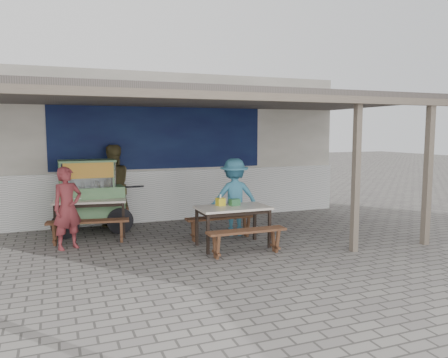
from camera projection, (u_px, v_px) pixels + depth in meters
The scene contains 17 objects.
ground at pixel (213, 251), 7.76m from camera, with size 60.00×60.00×0.00m, color slate.
back_wall at pixel (164, 148), 10.89m from camera, with size 9.00×1.28×3.50m.
warung_roof at pixel (197, 100), 8.30m from camera, with size 9.00×4.21×2.81m.
table_left at pixel (90, 203), 8.84m from camera, with size 1.50×0.90×0.75m.
bench_left_street at pixel (88, 226), 8.26m from camera, with size 1.54×0.50×0.45m.
bench_left_wall at pixel (93, 214), 9.48m from camera, with size 1.54×0.50×0.45m.
table_right at pixel (233, 211), 8.02m from camera, with size 1.31×0.75×0.75m.
bench_right_street at pixel (247, 236), 7.48m from camera, with size 1.41×0.28×0.45m.
bench_right_wall at pixel (221, 222), 8.63m from camera, with size 1.41×0.28×0.45m.
vendor_cart at pixel (90, 193), 9.10m from camera, with size 1.93×0.78×1.54m.
patron_street_side at pixel (68, 208), 7.86m from camera, with size 0.55×0.36×1.50m, color maroon.
patron_wall_side at pixel (112, 186), 9.71m from camera, with size 0.89×0.69×1.83m, color brown.
patron_right_table at pixel (234, 197), 8.91m from camera, with size 1.02×0.59×1.58m, color teal.
tissue_box at pixel (220, 202), 8.11m from camera, with size 0.14×0.14×0.14m, color gold.
donation_box at pixel (235, 202), 8.12m from camera, with size 0.19×0.12×0.12m, color #2F6B3E.
condiment_jar at pixel (104, 197), 8.94m from camera, with size 0.07×0.07×0.08m, color silver.
condiment_bowl at pixel (77, 199), 8.77m from camera, with size 0.22×0.22×0.05m, color silver.
Camera 1 is at (-2.57, -7.13, 2.13)m, focal length 35.00 mm.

